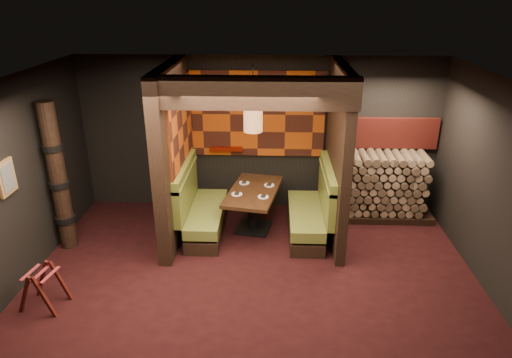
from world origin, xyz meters
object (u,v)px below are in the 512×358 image
object	(u,v)px
luggage_rack	(43,286)
booth_bench_right	(312,213)
booth_bench_left	(201,211)
totem_column	(58,179)
pendant_lamp	(253,118)
firewood_stack	(385,186)
dining_table	(253,202)

from	to	relation	value
luggage_rack	booth_bench_right	bearing A→B (deg)	29.53
booth_bench_left	totem_column	xyz separation A→B (m)	(-2.09, -0.55, 0.79)
pendant_lamp	firewood_stack	size ratio (longest dim) A/B	0.61
booth_bench_left	dining_table	size ratio (longest dim) A/B	1.04
booth_bench_left	firewood_stack	bearing A→B (deg)	12.17
totem_column	firewood_stack	xyz separation A→B (m)	(5.33, 1.25, -0.57)
pendant_lamp	booth_bench_left	bearing A→B (deg)	-175.37
dining_table	totem_column	distance (m)	3.13
booth_bench_left	booth_bench_right	xyz separation A→B (m)	(1.89, 0.00, 0.00)
booth_bench_left	pendant_lamp	world-z (taller)	pendant_lamp
booth_bench_right	firewood_stack	size ratio (longest dim) A/B	0.92
dining_table	luggage_rack	world-z (taller)	dining_table
dining_table	totem_column	world-z (taller)	totem_column
dining_table	firewood_stack	xyz separation A→B (m)	(2.35, 0.58, 0.10)
booth_bench_right	dining_table	size ratio (longest dim) A/B	1.04
booth_bench_right	totem_column	distance (m)	4.10
booth_bench_right	totem_column	world-z (taller)	totem_column
pendant_lamp	luggage_rack	bearing A→B (deg)	-141.16
booth_bench_right	pendant_lamp	distance (m)	1.90
booth_bench_left	dining_table	xyz separation A→B (m)	(0.90, 0.12, 0.12)
booth_bench_left	booth_bench_right	distance (m)	1.89
totem_column	dining_table	bearing A→B (deg)	12.69
booth_bench_left	luggage_rack	size ratio (longest dim) A/B	2.56
booth_bench_right	luggage_rack	xyz separation A→B (m)	(-3.66, -2.07, -0.09)
totem_column	booth_bench_left	bearing A→B (deg)	14.75
luggage_rack	firewood_stack	distance (m)	5.73
booth_bench_left	luggage_rack	distance (m)	2.72
pendant_lamp	luggage_rack	world-z (taller)	pendant_lamp
booth_bench_left	firewood_stack	world-z (taller)	firewood_stack
dining_table	luggage_rack	size ratio (longest dim) A/B	2.46
luggage_rack	totem_column	bearing A→B (deg)	102.05
pendant_lamp	luggage_rack	size ratio (longest dim) A/B	1.68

